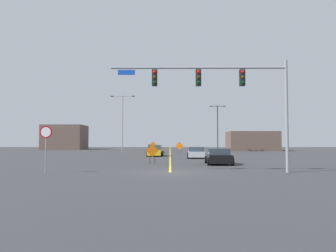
{
  "coord_description": "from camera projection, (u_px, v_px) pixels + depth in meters",
  "views": [
    {
      "loc": [
        -0.01,
        -20.67,
        1.99
      ],
      "look_at": [
        -0.26,
        21.08,
        3.91
      ],
      "focal_mm": 34.8,
      "sensor_mm": 36.0,
      "label": 1
    }
  ],
  "objects": [
    {
      "name": "car_silver_near",
      "position": [
        196.0,
        153.0,
        37.81
      ],
      "size": [
        2.29,
        4.25,
        1.31
      ],
      "color": "#B7BABF",
      "rests_on": "ground"
    },
    {
      "name": "roadside_building_east",
      "position": [
        252.0,
        141.0,
        66.6
      ],
      "size": [
        9.87,
        6.52,
        3.92
      ],
      "color": "brown",
      "rests_on": "ground"
    },
    {
      "name": "street_lamp_near_left",
      "position": [
        123.0,
        119.0,
        55.87
      ],
      "size": [
        4.11,
        0.24,
        9.83
      ],
      "color": "gray",
      "rests_on": "ground"
    },
    {
      "name": "stop_sign",
      "position": [
        46.0,
        140.0,
        20.01
      ],
      "size": [
        0.76,
        0.07,
        2.92
      ],
      "color": "gray",
      "rests_on": "ground"
    },
    {
      "name": "car_black_distant",
      "position": [
        219.0,
        157.0,
        27.72
      ],
      "size": [
        2.26,
        4.02,
        1.37
      ],
      "color": "black",
      "rests_on": "ground"
    },
    {
      "name": "construction_sign_right_lane",
      "position": [
        180.0,
        146.0,
        50.07
      ],
      "size": [
        1.26,
        0.21,
        1.86
      ],
      "color": "orange",
      "rests_on": "ground"
    },
    {
      "name": "car_yellow_mid",
      "position": [
        155.0,
        151.0,
        42.74
      ],
      "size": [
        2.1,
        4.63,
        1.45
      ],
      "color": "gold",
      "rests_on": "ground"
    },
    {
      "name": "car_orange_passing",
      "position": [
        153.0,
        149.0,
        54.6
      ],
      "size": [
        2.08,
        4.25,
        1.38
      ],
      "color": "orange",
      "rests_on": "ground"
    },
    {
      "name": "construction_sign_right_shoulder",
      "position": [
        152.0,
        152.0,
        28.07
      ],
      "size": [
        1.1,
        0.18,
        1.7
      ],
      "color": "orange",
      "rests_on": "ground"
    },
    {
      "name": "street_lamp_far_right",
      "position": [
        218.0,
        125.0,
        59.72
      ],
      "size": [
        2.89,
        0.24,
        8.52
      ],
      "color": "black",
      "rests_on": "ground"
    },
    {
      "name": "car_red_far",
      "position": [
        152.0,
        147.0,
        69.37
      ],
      "size": [
        2.11,
        4.18,
        1.28
      ],
      "color": "red",
      "rests_on": "ground"
    },
    {
      "name": "road_centre_stripe",
      "position": [
        170.0,
        151.0,
        67.27
      ],
      "size": [
        0.16,
        93.51,
        0.01
      ],
      "color": "yellow",
      "rests_on": "ground"
    },
    {
      "name": "roadside_building_west",
      "position": [
        65.0,
        137.0,
        76.38
      ],
      "size": [
        9.1,
        7.88,
        5.68
      ],
      "color": "brown",
      "rests_on": "ground"
    },
    {
      "name": "ground",
      "position": [
        170.0,
        172.0,
        20.56
      ],
      "size": [
        168.32,
        168.32,
        0.0
      ],
      "primitive_type": "plane",
      "color": "#38383A"
    },
    {
      "name": "construction_sign_left_shoulder",
      "position": [
        153.0,
        146.0,
        51.31
      ],
      "size": [
        1.23,
        0.06,
        1.91
      ],
      "color": "orange",
      "rests_on": "ground"
    },
    {
      "name": "traffic_signal_assembly",
      "position": [
        224.0,
        87.0,
        20.77
      ],
      "size": [
        11.32,
        0.44,
        7.16
      ],
      "color": "gray",
      "rests_on": "ground"
    }
  ]
}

